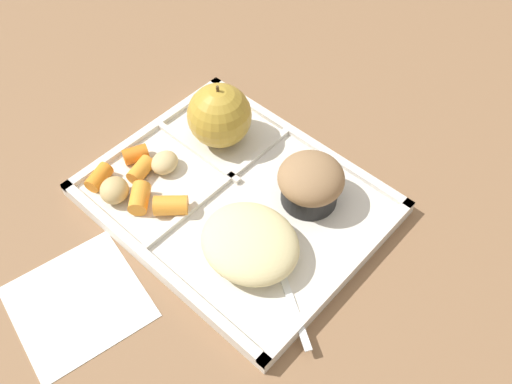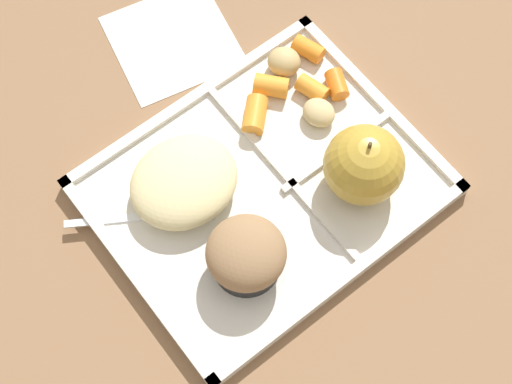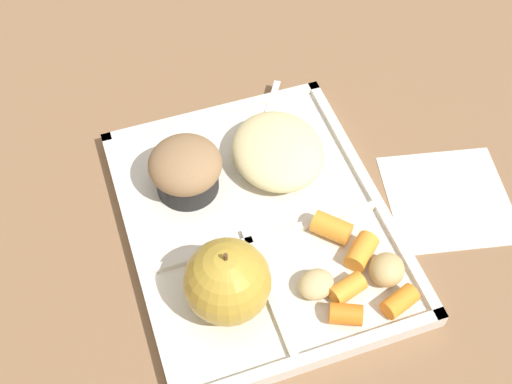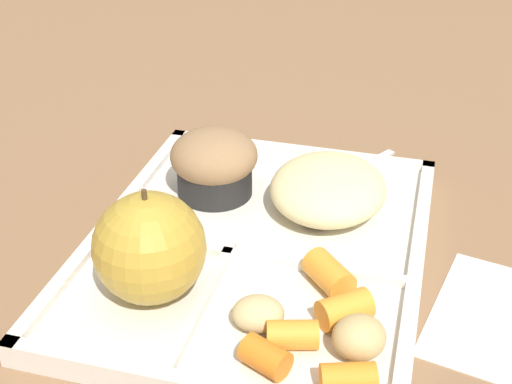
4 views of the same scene
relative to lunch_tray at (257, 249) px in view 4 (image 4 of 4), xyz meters
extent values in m
plane|color=#846042|center=(0.00, 0.00, -0.01)|extent=(6.00, 6.00, 0.00)
cube|color=silver|center=(0.00, 0.00, 0.00)|extent=(0.32, 0.26, 0.01)
cube|color=silver|center=(0.00, -0.12, 0.01)|extent=(0.32, 0.01, 0.01)
cube|color=silver|center=(0.00, 0.12, 0.01)|extent=(0.32, 0.01, 0.01)
cube|color=silver|center=(-0.15, 0.00, 0.01)|extent=(0.01, 0.26, 0.01)
cube|color=silver|center=(0.15, 0.00, 0.01)|extent=(0.01, 0.26, 0.01)
cube|color=silver|center=(-0.02, 0.00, 0.01)|extent=(0.01, 0.23, 0.01)
cube|color=silver|center=(-0.08, 0.02, 0.01)|extent=(0.14, 0.01, 0.01)
sphere|color=#B79333|center=(-0.08, 0.05, 0.04)|extent=(0.08, 0.08, 0.08)
cylinder|color=#4C381E|center=(-0.08, 0.05, 0.08)|extent=(0.00, 0.00, 0.01)
cylinder|color=black|center=(0.06, 0.05, 0.02)|extent=(0.06, 0.06, 0.03)
ellipsoid|color=#93704C|center=(0.06, 0.05, 0.04)|extent=(0.07, 0.07, 0.04)
cylinder|color=orange|center=(-0.07, -0.08, 0.02)|extent=(0.04, 0.04, 0.02)
cylinder|color=orange|center=(-0.13, -0.09, 0.01)|extent=(0.03, 0.04, 0.02)
cylinder|color=orange|center=(-0.10, -0.05, 0.01)|extent=(0.03, 0.04, 0.02)
cylinder|color=orange|center=(-0.04, -0.06, 0.02)|extent=(0.04, 0.04, 0.02)
cylinder|color=orange|center=(-0.13, -0.04, 0.02)|extent=(0.03, 0.03, 0.02)
ellipsoid|color=tan|center=(-0.09, -0.03, 0.02)|extent=(0.04, 0.04, 0.02)
ellipsoid|color=tan|center=(-0.10, -0.09, 0.02)|extent=(0.05, 0.05, 0.03)
ellipsoid|color=beige|center=(0.06, -0.04, 0.03)|extent=(0.11, 0.10, 0.04)
sphere|color=brown|center=(0.04, -0.04, 0.02)|extent=(0.03, 0.03, 0.03)
sphere|color=brown|center=(0.08, -0.06, 0.02)|extent=(0.03, 0.03, 0.03)
cube|color=white|center=(0.14, -0.06, 0.01)|extent=(0.08, 0.05, 0.00)
cube|color=white|center=(0.09, -0.03, 0.01)|extent=(0.04, 0.04, 0.00)
cylinder|color=white|center=(0.07, -0.01, 0.01)|extent=(0.02, 0.02, 0.00)
cylinder|color=white|center=(0.07, -0.02, 0.01)|extent=(0.02, 0.02, 0.00)
cylinder|color=white|center=(0.06, -0.02, 0.01)|extent=(0.02, 0.02, 0.00)
camera|label=1|loc=(0.28, -0.27, 0.51)|focal=38.50mm
camera|label=2|loc=(0.19, 0.23, 0.71)|focal=54.23mm
camera|label=3|loc=(-0.35, 0.12, 0.56)|focal=46.36mm
camera|label=4|loc=(-0.43, -0.12, 0.33)|focal=49.42mm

